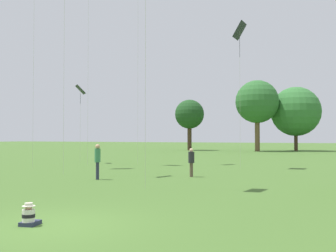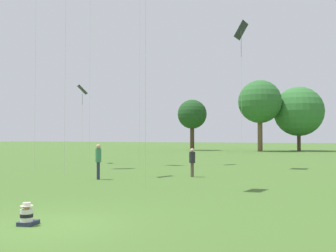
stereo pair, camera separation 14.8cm
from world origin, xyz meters
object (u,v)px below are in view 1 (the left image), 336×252
Objects in this scene: person_standing_2 at (98,158)px; kite_2 at (240,33)px; person_standing_0 at (191,160)px; distant_tree_0 at (257,102)px; distant_tree_2 at (296,112)px; seated_toddler at (29,216)px; distant_tree_1 at (189,115)px; kite_6 at (80,91)px.

kite_2 is (4.95, 10.43, 8.55)m from person_standing_2.
person_standing_2 reaches higher than person_standing_0.
distant_tree_0 reaches higher than distant_tree_2.
distant_tree_0 is at bearing 93.11° from person_standing_0.
person_standing_0 is at bearing -90.76° from distant_tree_2.
seated_toddler is 0.06× the size of distant_tree_2.
distant_tree_1 is (-16.11, 41.36, 5.08)m from person_standing_0.
distant_tree_1 is at bearing 139.95° from person_standing_2.
person_standing_0 is 0.86× the size of person_standing_2.
kite_6 is 0.60× the size of distant_tree_0.
person_standing_0 is at bearing -121.04° from kite_6.
distant_tree_2 is (4.56, 48.78, 5.21)m from person_standing_2.
person_standing_2 is (-4.56, 9.60, 0.89)m from seated_toddler.
person_standing_0 is 0.19× the size of distant_tree_1.
kite_2 reaches higher than kite_6.
distant_tree_2 is at bearing 76.95° from seated_toddler.
seated_toddler is 0.07× the size of distant_tree_1.
kite_6 reaches higher than person_standing_0.
kite_2 is at bearing -89.42° from distant_tree_2.
seated_toddler is 12.94m from person_standing_0.
distant_tree_1 is at bearing 107.85° from person_standing_0.
kite_6 is 40.71m from distant_tree_2.
person_standing_0 is 0.14× the size of distant_tree_0.
person_standing_0 is (-0.61, 12.90, 0.70)m from seated_toddler.
kite_6 is 0.78× the size of distant_tree_1.
distant_tree_1 is (-17.10, 34.23, -3.65)m from kite_2.
person_standing_2 is 0.18× the size of kite_2.
distant_tree_0 is at bearing 82.58° from seated_toddler.
person_standing_0 is 42.31m from distant_tree_0.
distant_tree_1 reaches higher than person_standing_0.
kite_6 is (-13.84, -0.08, -3.51)m from kite_2.
person_standing_0 is 11.31m from kite_2.
kite_6 is at bearing -103.22° from distant_tree_0.
person_standing_2 is at bearing -74.78° from distant_tree_1.
kite_6 is (-12.85, 7.05, 5.22)m from person_standing_0.
distant_tree_1 reaches higher than seated_toddler.
kite_2 is at bearing -63.46° from distant_tree_1.
distant_tree_0 is at bearing -122.45° from kite_2.
person_standing_2 is 14.37m from kite_2.
kite_2 reaches higher than person_standing_0.
person_standing_2 is (-3.95, -3.31, 0.18)m from person_standing_0.
person_standing_2 is 0.21× the size of distant_tree_1.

